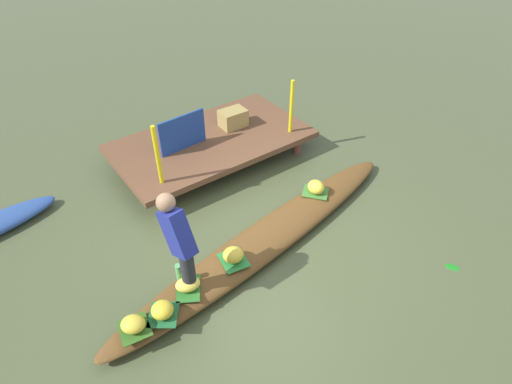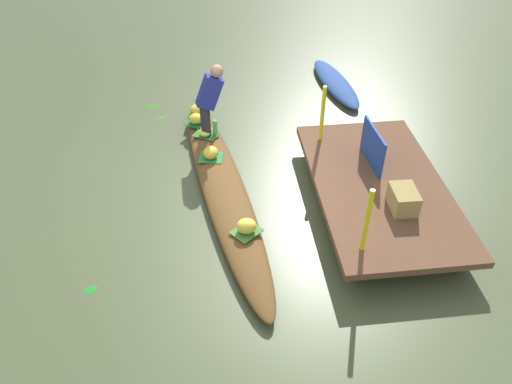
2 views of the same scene
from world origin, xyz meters
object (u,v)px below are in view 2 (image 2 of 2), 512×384
(banana_bunch_1, at_px, (206,131))
(vendor_person, at_px, (210,98))
(produce_crate, at_px, (403,199))
(vendor_boat, at_px, (223,188))
(banana_bunch_2, at_px, (196,119))
(water_bottle, at_px, (215,127))
(banana_bunch_0, at_px, (246,226))
(market_banner, at_px, (373,147))
(banana_bunch_4, at_px, (197,109))
(moored_boat, at_px, (335,83))
(banana_bunch_3, at_px, (211,153))

(banana_bunch_1, relative_size, vendor_person, 0.23)
(produce_crate, bearing_deg, vendor_boat, -114.04)
(banana_bunch_2, distance_m, water_bottle, 0.48)
(banana_bunch_0, bearing_deg, market_banner, 118.96)
(banana_bunch_0, distance_m, water_bottle, 2.39)
(market_banner, bearing_deg, water_bottle, -124.00)
(banana_bunch_2, relative_size, produce_crate, 0.55)
(vendor_person, bearing_deg, banana_bunch_0, 8.30)
(banana_bunch_2, height_order, water_bottle, water_bottle)
(banana_bunch_0, bearing_deg, water_bottle, -173.29)
(vendor_boat, height_order, produce_crate, produce_crate)
(banana_bunch_4, relative_size, vendor_person, 0.21)
(banana_bunch_1, height_order, market_banner, market_banner)
(water_bottle, bearing_deg, moored_boat, 125.54)
(banana_bunch_2, bearing_deg, banana_bunch_1, 21.01)
(banana_bunch_2, height_order, banana_bunch_4, banana_bunch_2)
(banana_bunch_3, relative_size, vendor_person, 0.21)
(water_bottle, bearing_deg, market_banner, 59.67)
(vendor_boat, relative_size, banana_bunch_0, 19.27)
(banana_bunch_1, xyz_separation_m, produce_crate, (2.31, 2.50, 0.24))
(moored_boat, height_order, vendor_person, vendor_person)
(banana_bunch_3, xyz_separation_m, produce_crate, (1.65, 2.45, 0.22))
(banana_bunch_4, bearing_deg, water_bottle, 22.35)
(banana_bunch_1, height_order, banana_bunch_3, banana_bunch_3)
(banana_bunch_0, bearing_deg, banana_bunch_2, -167.92)
(banana_bunch_0, height_order, vendor_person, vendor_person)
(banana_bunch_3, bearing_deg, water_bottle, 170.95)
(water_bottle, bearing_deg, banana_bunch_3, -9.05)
(vendor_boat, height_order, banana_bunch_0, banana_bunch_0)
(moored_boat, distance_m, banana_bunch_0, 4.67)
(moored_boat, distance_m, produce_crate, 4.11)
(moored_boat, bearing_deg, banana_bunch_1, -63.57)
(vendor_boat, relative_size, banana_bunch_2, 20.80)
(banana_bunch_4, relative_size, market_banner, 0.31)
(banana_bunch_2, height_order, produce_crate, produce_crate)
(banana_bunch_3, bearing_deg, vendor_boat, 13.06)
(banana_bunch_1, xyz_separation_m, banana_bunch_4, (-0.71, -0.13, 0.01))
(vendor_boat, height_order, banana_bunch_1, banana_bunch_1)
(water_bottle, distance_m, market_banner, 2.59)
(banana_bunch_4, distance_m, market_banner, 3.22)
(banana_bunch_1, distance_m, vendor_person, 0.63)
(moored_boat, relative_size, banana_bunch_2, 8.75)
(banana_bunch_3, bearing_deg, vendor_person, 175.93)
(banana_bunch_4, bearing_deg, banana_bunch_3, 7.44)
(banana_bunch_0, distance_m, market_banner, 2.25)
(vendor_person, bearing_deg, produce_crate, 46.44)
(banana_bunch_4, relative_size, water_bottle, 0.99)
(moored_boat, xyz_separation_m, banana_bunch_0, (4.13, -2.18, 0.23))
(vendor_boat, distance_m, water_bottle, 1.32)
(produce_crate, bearing_deg, market_banner, -173.01)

